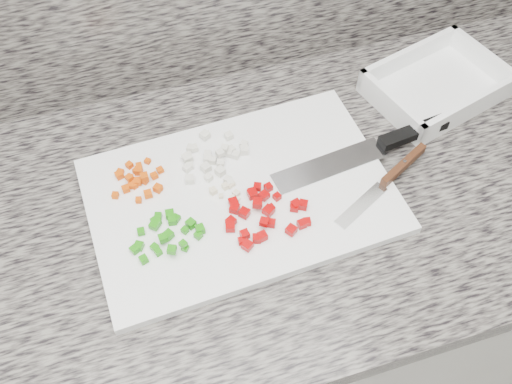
% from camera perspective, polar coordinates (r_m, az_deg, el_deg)
% --- Properties ---
extents(cabinet, '(3.92, 0.62, 0.86)m').
position_cam_1_polar(cabinet, '(1.34, -4.65, -13.25)').
color(cabinet, silver).
rests_on(cabinet, ground).
extents(countertop, '(3.96, 0.64, 0.04)m').
position_cam_1_polar(countertop, '(0.94, -6.46, -2.70)').
color(countertop, slate).
rests_on(countertop, cabinet).
extents(cutting_board, '(0.50, 0.35, 0.02)m').
position_cam_1_polar(cutting_board, '(0.93, -1.55, -0.35)').
color(cutting_board, white).
rests_on(cutting_board, countertop).
extents(carrot_pile, '(0.09, 0.09, 0.02)m').
position_cam_1_polar(carrot_pile, '(0.95, -11.71, 1.23)').
color(carrot_pile, '#D04904').
rests_on(carrot_pile, cutting_board).
extents(onion_pile, '(0.12, 0.13, 0.02)m').
position_cam_1_polar(onion_pile, '(0.96, -4.31, 3.51)').
color(onion_pile, silver).
rests_on(onion_pile, cutting_board).
extents(green_pepper_pile, '(0.12, 0.09, 0.02)m').
position_cam_1_polar(green_pepper_pile, '(0.88, -8.86, -4.10)').
color(green_pepper_pile, '#1D830B').
rests_on(green_pepper_pile, cutting_board).
extents(red_pepper_pile, '(0.14, 0.12, 0.02)m').
position_cam_1_polar(red_pepper_pile, '(0.89, 0.73, -2.17)').
color(red_pepper_pile, '#A00203').
rests_on(red_pepper_pile, cutting_board).
extents(garlic_pile, '(0.05, 0.04, 0.01)m').
position_cam_1_polar(garlic_pile, '(0.92, -3.11, 0.17)').
color(garlic_pile, beige).
rests_on(garlic_pile, cutting_board).
extents(chef_knife, '(0.33, 0.07, 0.02)m').
position_cam_1_polar(chef_knife, '(1.00, 12.79, 4.76)').
color(chef_knife, silver).
rests_on(chef_knife, cutting_board).
extents(paring_knife, '(0.20, 0.12, 0.02)m').
position_cam_1_polar(paring_knife, '(0.96, 13.55, 1.68)').
color(paring_knife, silver).
rests_on(paring_knife, cutting_board).
extents(tray, '(0.28, 0.23, 0.05)m').
position_cam_1_polar(tray, '(1.13, 17.58, 10.05)').
color(tray, white).
rests_on(tray, countertop).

